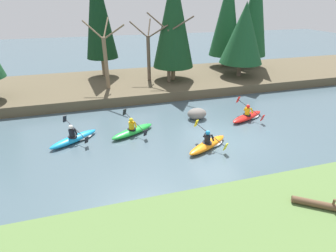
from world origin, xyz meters
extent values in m
plane|color=#425660|center=(0.00, 0.00, 0.00)|extent=(90.00, 90.00, 0.00)
cube|color=#56753D|center=(0.00, -7.20, 0.29)|extent=(44.00, 6.00, 0.57)
cube|color=brown|center=(0.00, 10.10, 0.35)|extent=(44.00, 8.05, 0.70)
cylinder|color=#7A664C|center=(-5.40, 12.10, 1.49)|extent=(0.36, 0.36, 1.57)
cone|color=#0F3319|center=(-5.40, 12.10, 6.11)|extent=(2.62, 2.62, 7.67)
cylinder|color=#7A664C|center=(0.09, 9.40, 1.25)|extent=(0.36, 0.36, 1.10)
cone|color=#143D1E|center=(0.09, 9.40, 5.46)|extent=(3.28, 3.28, 7.31)
cylinder|color=brown|center=(5.95, 8.82, 1.28)|extent=(0.36, 0.36, 1.16)
cone|color=#194C28|center=(5.95, 8.82, 4.26)|extent=(3.60, 3.60, 4.80)
cylinder|color=brown|center=(6.22, 12.47, 1.26)|extent=(0.36, 0.36, 1.11)
cone|color=#194C28|center=(6.22, 12.47, 5.55)|extent=(2.97, 2.97, 7.48)
cylinder|color=brown|center=(8.52, 11.65, 1.27)|extent=(0.36, 0.36, 1.14)
cone|color=#194C28|center=(8.52, 11.65, 5.71)|extent=(3.06, 3.06, 7.73)
cylinder|color=#7A664C|center=(-5.35, 8.38, 2.56)|extent=(0.28, 0.28, 3.73)
cylinder|color=#7A664C|center=(-5.99, 8.92, 4.86)|extent=(1.40, 1.20, 1.27)
cylinder|color=#7A664C|center=(-4.67, 7.81, 4.79)|extent=(1.47, 1.26, 1.12)
cylinder|color=#7A664C|center=(-5.08, 9.12, 4.94)|extent=(0.66, 1.58, 1.40)
cylinder|color=brown|center=(-1.88, 9.75, 2.47)|extent=(0.28, 0.28, 3.54)
cylinder|color=brown|center=(-2.49, 10.26, 4.65)|extent=(1.34, 1.15, 1.21)
cylinder|color=brown|center=(-1.24, 9.20, 4.58)|extent=(1.41, 1.20, 1.07)
cylinder|color=brown|center=(-1.63, 10.45, 4.72)|extent=(0.64, 1.51, 1.34)
cylinder|color=brown|center=(-0.46, 8.74, 2.73)|extent=(0.28, 0.28, 4.06)
cylinder|color=brown|center=(-1.16, 9.33, 5.25)|extent=(1.52, 1.30, 1.37)
cylinder|color=brown|center=(0.28, 8.12, 5.17)|extent=(1.59, 1.36, 1.21)
cylinder|color=brown|center=(-0.17, 9.55, 5.33)|extent=(0.71, 1.71, 1.52)
ellipsoid|color=red|center=(2.69, 1.81, 0.17)|extent=(2.72, 1.61, 0.34)
cone|color=red|center=(3.83, 2.30, 0.19)|extent=(0.40, 0.32, 0.20)
cylinder|color=black|center=(2.64, 1.79, 0.31)|extent=(0.63, 0.63, 0.08)
cylinder|color=yellow|center=(2.64, 1.79, 0.56)|extent=(0.39, 0.39, 0.42)
sphere|color=red|center=(2.64, 1.79, 0.89)|extent=(0.30, 0.30, 0.23)
cylinder|color=yellow|center=(2.64, 2.05, 0.65)|extent=(0.17, 0.24, 0.35)
cylinder|color=yellow|center=(2.83, 1.61, 0.65)|extent=(0.17, 0.24, 0.35)
cylinder|color=black|center=(2.85, 1.88, 0.69)|extent=(0.78, 1.78, 0.65)
cube|color=red|center=(2.48, 2.76, 1.00)|extent=(0.25, 0.22, 0.41)
cube|color=red|center=(3.22, 1.01, 0.38)|extent=(0.25, 0.22, 0.41)
ellipsoid|color=white|center=(3.19, 2.03, 0.09)|extent=(1.29, 1.07, 0.18)
ellipsoid|color=orange|center=(-1.12, -0.74, 0.17)|extent=(2.66, 1.82, 0.34)
cone|color=orange|center=(-0.03, -0.15, 0.19)|extent=(0.40, 0.34, 0.20)
cylinder|color=black|center=(-1.16, -0.77, 0.31)|extent=(0.65, 0.65, 0.08)
cylinder|color=black|center=(-1.16, -0.77, 0.56)|extent=(0.41, 0.41, 0.42)
sphere|color=#1E89D1|center=(-1.16, -0.77, 0.89)|extent=(0.31, 0.31, 0.23)
cylinder|color=black|center=(-1.19, -0.51, 0.65)|extent=(0.19, 0.24, 0.35)
cylinder|color=black|center=(-0.96, -0.93, 0.65)|extent=(0.19, 0.24, 0.35)
cylinder|color=black|center=(-0.96, -0.66, 0.69)|extent=(0.94, 1.70, 0.65)
cube|color=yellow|center=(-1.42, 0.18, 1.00)|extent=(0.25, 0.23, 0.41)
cube|color=yellow|center=(-0.51, -1.49, 0.38)|extent=(0.25, 0.23, 0.41)
ellipsoid|color=white|center=(-0.64, -0.48, 0.09)|extent=(1.30, 1.14, 0.18)
ellipsoid|color=green|center=(-4.57, 1.79, 0.17)|extent=(2.67, 1.77, 0.34)
cone|color=green|center=(-3.46, 2.36, 0.19)|extent=(0.40, 0.34, 0.20)
cylinder|color=black|center=(-4.61, 1.77, 0.31)|extent=(0.65, 0.65, 0.08)
cylinder|color=yellow|center=(-4.61, 1.77, 0.56)|extent=(0.40, 0.40, 0.42)
sphere|color=yellow|center=(-4.61, 1.77, 0.89)|extent=(0.31, 0.31, 0.23)
cylinder|color=yellow|center=(-4.63, 2.02, 0.65)|extent=(0.18, 0.24, 0.35)
cylinder|color=yellow|center=(-4.41, 1.60, 0.65)|extent=(0.18, 0.24, 0.35)
cylinder|color=black|center=(-4.41, 1.87, 0.69)|extent=(0.91, 1.72, 0.65)
cube|color=black|center=(-4.84, 2.72, 1.00)|extent=(0.25, 0.23, 0.41)
cube|color=black|center=(-3.97, 1.03, 0.38)|extent=(0.25, 0.23, 0.41)
ellipsoid|color=#1993D6|center=(-7.71, 1.77, 0.17)|extent=(2.58, 2.00, 0.34)
cone|color=#1993D6|center=(-6.68, 2.46, 0.19)|extent=(0.40, 0.36, 0.20)
cylinder|color=black|center=(-7.75, 1.74, 0.31)|extent=(0.67, 0.67, 0.08)
cylinder|color=black|center=(-7.75, 1.74, 0.56)|extent=(0.42, 0.42, 0.42)
sphere|color=white|center=(-7.75, 1.74, 0.89)|extent=(0.32, 0.32, 0.23)
cylinder|color=black|center=(-7.80, 2.00, 0.65)|extent=(0.20, 0.24, 0.35)
cylinder|color=black|center=(-7.54, 1.60, 0.65)|extent=(0.20, 0.24, 0.35)
cylinder|color=black|center=(-7.56, 1.87, 0.69)|extent=(1.10, 1.61, 0.65)
cube|color=black|center=(-8.09, 2.66, 1.00)|extent=(0.25, 0.24, 0.41)
cube|color=black|center=(-7.03, 1.08, 0.38)|extent=(0.25, 0.24, 0.41)
ellipsoid|color=white|center=(-7.25, 2.08, 0.09)|extent=(1.30, 1.19, 0.18)
ellipsoid|color=slate|center=(-0.33, 2.76, 0.34)|extent=(1.21, 0.95, 0.69)
cylinder|color=brown|center=(0.66, -6.33, 0.69)|extent=(1.85, 1.37, 0.24)
cylinder|color=brown|center=(0.83, -6.45, 0.91)|extent=(0.08, 0.08, 0.20)
camera|label=1|loc=(-6.19, -11.31, 6.93)|focal=28.00mm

